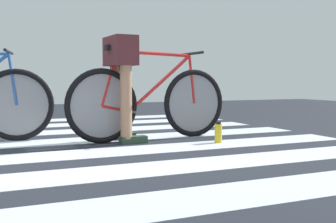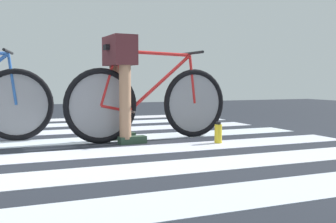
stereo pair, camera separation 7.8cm
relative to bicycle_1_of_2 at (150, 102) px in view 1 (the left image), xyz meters
name	(u,v)px [view 1 (the left image)]	position (x,y,z in m)	size (l,w,h in m)	color
ground	(60,148)	(-0.90, -0.06, -0.40)	(18.00, 14.00, 0.02)	#22262F
crosswalk_markings	(66,147)	(-0.86, -0.15, -0.38)	(5.49, 5.76, 0.00)	silver
bicycle_1_of_2	(150,102)	(0.00, 0.00, 0.00)	(1.74, 0.52, 0.93)	black
cyclist_1_of_2	(121,74)	(-0.31, -0.02, 0.27)	(0.34, 0.42, 1.02)	#A87A5B
water_bottle	(218,133)	(0.52, -0.45, -0.29)	(0.07, 0.07, 0.21)	gold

